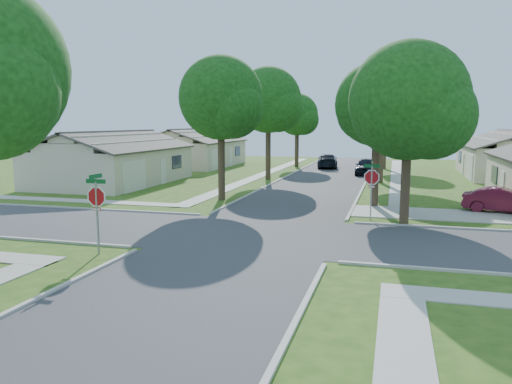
{
  "coord_description": "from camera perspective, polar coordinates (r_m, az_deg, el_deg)",
  "views": [
    {
      "loc": [
        5.74,
        -20.49,
        4.82
      ],
      "look_at": [
        -0.47,
        1.89,
        1.6
      ],
      "focal_mm": 35.0,
      "sensor_mm": 36.0,
      "label": 1
    }
  ],
  "objects": [
    {
      "name": "ground",
      "position": [
        21.82,
        -0.13,
        -4.87
      ],
      "size": [
        100.0,
        100.0,
        0.0
      ],
      "primitive_type": "plane",
      "color": "#294914",
      "rests_on": "ground"
    },
    {
      "name": "road_ns",
      "position": [
        21.82,
        -0.13,
        -4.86
      ],
      "size": [
        7.0,
        100.0,
        0.02
      ],
      "primitive_type": "cube",
      "color": "#333335",
      "rests_on": "ground"
    },
    {
      "name": "sidewalk_ne",
      "position": [
        46.74,
        15.88,
        1.7
      ],
      "size": [
        1.2,
        40.0,
        0.04
      ],
      "primitive_type": "cube",
      "color": "#9E9B91",
      "rests_on": "ground"
    },
    {
      "name": "sidewalk_nw",
      "position": [
        48.21,
        1.22,
        2.18
      ],
      "size": [
        1.2,
        40.0,
        0.04
      ],
      "primitive_type": "cube",
      "color": "#9E9B91",
      "rests_on": "ground"
    },
    {
      "name": "driveway",
      "position": [
        28.09,
        19.71,
        -2.4
      ],
      "size": [
        8.8,
        3.6,
        0.05
      ],
      "primitive_type": "cube",
      "color": "#9E9B91",
      "rests_on": "ground"
    },
    {
      "name": "stop_sign_sw",
      "position": [
        19.13,
        -17.76,
        -0.87
      ],
      "size": [
        1.05,
        0.8,
        2.98
      ],
      "color": "gray",
      "rests_on": "ground"
    },
    {
      "name": "stop_sign_ne",
      "position": [
        25.36,
        13.08,
        1.37
      ],
      "size": [
        1.05,
        0.8,
        2.98
      ],
      "color": "gray",
      "rests_on": "ground"
    },
    {
      "name": "tree_e_near",
      "position": [
        29.52,
        13.78,
        9.27
      ],
      "size": [
        4.97,
        4.8,
        8.28
      ],
      "color": "#38281C",
      "rests_on": "ground"
    },
    {
      "name": "tree_e_mid",
      "position": [
        41.53,
        14.36,
        9.63
      ],
      "size": [
        5.59,
        5.4,
        9.21
      ],
      "color": "#38281C",
      "rests_on": "ground"
    },
    {
      "name": "tree_e_far",
      "position": [
        54.51,
        14.65,
        8.86
      ],
      "size": [
        5.17,
        5.0,
        8.72
      ],
      "color": "#38281C",
      "rests_on": "ground"
    },
    {
      "name": "tree_w_near",
      "position": [
        31.29,
        -3.94,
        10.25
      ],
      "size": [
        5.38,
        5.2,
        8.97
      ],
      "color": "#38281C",
      "rests_on": "ground"
    },
    {
      "name": "tree_w_mid",
      "position": [
        42.81,
        1.49,
        10.13
      ],
      "size": [
        5.8,
        5.6,
        9.56
      ],
      "color": "#38281C",
      "rests_on": "ground"
    },
    {
      "name": "tree_w_far",
      "position": [
        55.48,
        4.77,
        8.58
      ],
      "size": [
        4.76,
        4.6,
        8.04
      ],
      "color": "#38281C",
      "rests_on": "ground"
    },
    {
      "name": "tree_ne_corner",
      "position": [
        24.71,
        17.18,
        9.34
      ],
      "size": [
        5.8,
        5.6,
        8.66
      ],
      "color": "#38281C",
      "rests_on": "ground"
    },
    {
      "name": "house_ne_far",
      "position": [
        50.64,
        27.21,
        3.28
      ],
      "size": [
        8.42,
        13.6,
        4.23
      ],
      "color": "beige",
      "rests_on": "ground"
    },
    {
      "name": "house_nw_near",
      "position": [
        41.74,
        -15.94,
        3.05
      ],
      "size": [
        8.42,
        13.6,
        4.23
      ],
      "color": "beige",
      "rests_on": "ground"
    },
    {
      "name": "house_nw_far",
      "position": [
        56.9,
        -6.99,
        4.51
      ],
      "size": [
        8.42,
        13.6,
        4.23
      ],
      "color": "beige",
      "rests_on": "ground"
    },
    {
      "name": "car_driveway",
      "position": [
        30.04,
        26.41,
        -0.87
      ],
      "size": [
        4.3,
        2.24,
        1.35
      ],
      "primitive_type": "imported",
      "rotation": [
        0.0,
        0.0,
        1.36
      ],
      "color": "#571126",
      "rests_on": "ground"
    },
    {
      "name": "car_curb_east",
      "position": [
        48.0,
        12.44,
        2.89
      ],
      "size": [
        1.88,
        4.63,
        1.57
      ],
      "primitive_type": "imported",
      "rotation": [
        0.0,
        0.0,
        0.01
      ],
      "color": "black",
      "rests_on": "ground"
    },
    {
      "name": "car_curb_west",
      "position": [
        54.38,
        8.16,
        3.53
      ],
      "size": [
        2.77,
        5.42,
        1.51
      ],
      "primitive_type": "imported",
      "rotation": [
        0.0,
        0.0,
        3.27
      ],
      "color": "black",
      "rests_on": "ground"
    }
  ]
}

